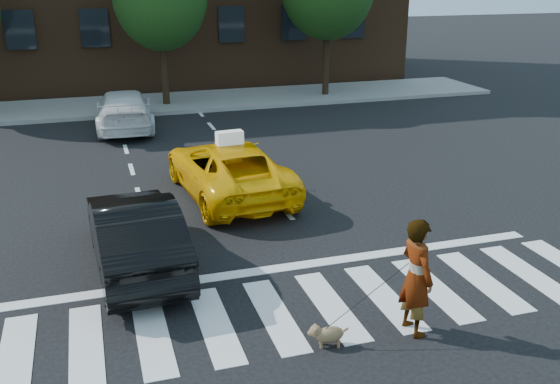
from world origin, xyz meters
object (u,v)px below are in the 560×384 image
dog (327,334)px  woman (416,277)px  black_sedan (135,233)px  white_suv (124,110)px  taxi (229,169)px

dog → woman: bearing=14.5°
black_sedan → dog: black_sedan is taller
woman → white_suv: bearing=6.4°
white_suv → woman: bearing=105.4°
dog → white_suv: bearing=112.3°
taxi → dog: 7.04m
black_sedan → woman: bearing=134.6°
taxi → woman: woman is taller
black_sedan → white_suv: 11.27m
taxi → white_suv: bearing=-80.5°
white_suv → woman: (3.34, -14.85, 0.26)m
white_suv → dog: size_ratio=7.71×
black_sedan → woman: size_ratio=2.26×
taxi → black_sedan: (-2.60, -3.44, 0.02)m
taxi → dog: bearing=84.3°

